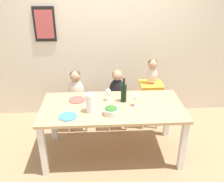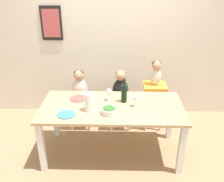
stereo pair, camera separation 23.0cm
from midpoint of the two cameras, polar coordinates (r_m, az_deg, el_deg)
ground_plane at (r=3.57m, az=1.87°, el=-13.79°), size 14.00×14.00×0.00m
wall_back at (r=4.04m, az=2.05°, el=12.52°), size 10.00×0.09×2.70m
dining_table at (r=3.20m, az=2.03°, el=-4.92°), size 1.80×0.85×0.73m
chair_far_left at (r=3.93m, az=-5.54°, el=-3.13°), size 0.40×0.36×0.46m
chair_far_center at (r=3.91m, az=3.56°, el=-3.25°), size 0.40×0.36×0.46m
chair_right_highchair at (r=3.88m, az=11.29°, el=-0.95°), size 0.34×0.31×0.74m
person_child_left at (r=3.78m, az=-5.75°, el=1.34°), size 0.24×0.17×0.50m
person_child_center at (r=3.76m, az=3.70°, el=1.24°), size 0.24×0.17×0.50m
person_baby_right at (r=3.72m, az=11.81°, el=4.49°), size 0.17×0.15×0.38m
wine_bottle at (r=3.21m, az=4.84°, el=-0.47°), size 0.08×0.08×0.32m
paper_towel_roll at (r=3.00m, az=-3.06°, el=-2.60°), size 0.11×0.11×0.23m
wine_glass_near at (r=3.11m, az=7.57°, el=-1.64°), size 0.07×0.07×0.17m
wine_glass_far at (r=3.23m, az=1.30°, el=-0.32°), size 0.07×0.07×0.17m
salad_bowl_large at (r=2.97m, az=1.57°, el=-4.45°), size 0.18×0.18×0.10m
dinner_plate_front_left at (r=3.00m, az=-8.22°, el=-5.35°), size 0.22×0.22×0.01m
dinner_plate_back_left at (r=3.34m, az=-5.80°, el=-1.74°), size 0.22×0.22×0.01m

